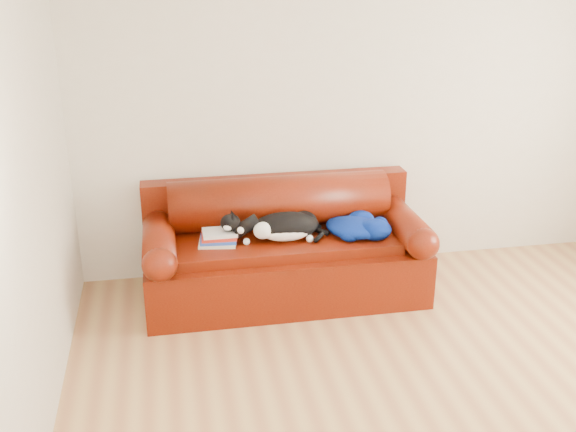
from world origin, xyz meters
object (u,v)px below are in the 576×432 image
blanket (357,226)px  cat (285,227)px  book_stack (219,238)px  sofa_base (285,267)px

blanket → cat: bearing=179.2°
book_stack → cat: bearing=-1.4°
sofa_base → blanket: 0.64m
sofa_base → book_stack: book_stack is taller
sofa_base → cat: cat is taller
book_stack → blanket: (1.04, -0.02, 0.02)m
sofa_base → cat: size_ratio=2.89×
book_stack → cat: size_ratio=0.40×
book_stack → blanket: size_ratio=0.56×
book_stack → cat: (0.49, -0.01, 0.05)m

